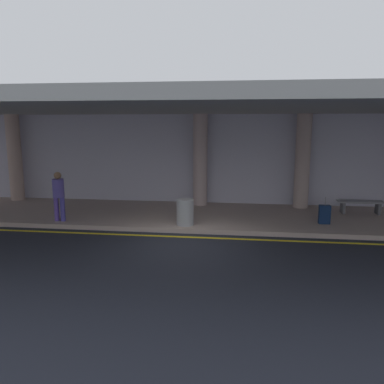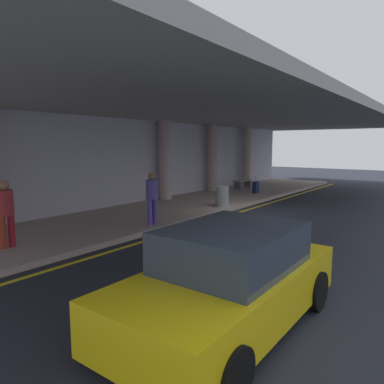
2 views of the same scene
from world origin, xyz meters
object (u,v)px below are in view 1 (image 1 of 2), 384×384
support_column_left_mid (200,160)px  suitcase_upright_primary (324,214)px  traveler_with_luggage (59,193)px  support_column_center (303,161)px  trash_bin_steel (185,212)px  bench_metal (361,204)px  support_column_far_left (15,158)px

support_column_left_mid → suitcase_upright_primary: 5.28m
support_column_left_mid → traveler_with_luggage: size_ratio=2.17×
support_column_center → traveler_with_luggage: bearing=-158.8°
trash_bin_steel → support_column_center: bearing=37.9°
suitcase_upright_primary → trash_bin_steel: size_ratio=1.06×
trash_bin_steel → support_column_left_mid: bearing=87.4°
suitcase_upright_primary → traveler_with_luggage: bearing=-156.3°
traveler_with_luggage → bench_metal: 10.76m
support_column_center → trash_bin_steel: 5.44m
support_column_center → suitcase_upright_primary: (0.40, -2.50, -1.51)m
support_column_left_mid → support_column_far_left: bearing=180.0°
support_column_far_left → support_column_center: same height
support_column_left_mid → trash_bin_steel: (-0.15, -3.23, -1.40)m
support_column_left_mid → support_column_center: same height
support_column_far_left → support_column_center: bearing=0.0°
suitcase_upright_primary → bench_metal: 2.31m
bench_metal → support_column_far_left: bearing=176.6°
traveler_with_luggage → support_column_center: bearing=-127.0°
traveler_with_luggage → suitcase_upright_primary: traveler_with_luggage is taller
support_column_far_left → support_column_center: 12.00m
suitcase_upright_primary → bench_metal: bearing=64.3°
support_column_far_left → bench_metal: bearing=-3.4°
suitcase_upright_primary → support_column_far_left: bearing=-172.7°
support_column_far_left → traveler_with_luggage: 4.92m
trash_bin_steel → bench_metal: bearing=21.1°
support_column_far_left → trash_bin_steel: bearing=-22.3°
support_column_far_left → trash_bin_steel: (7.85, -3.23, -1.40)m
support_column_left_mid → traveler_with_luggage: (-4.44, -3.28, -0.86)m
trash_bin_steel → suitcase_upright_primary: bearing=9.1°
traveler_with_luggage → trash_bin_steel: 4.33m
traveler_with_luggage → suitcase_upright_primary: 8.91m
bench_metal → trash_bin_steel: 6.61m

